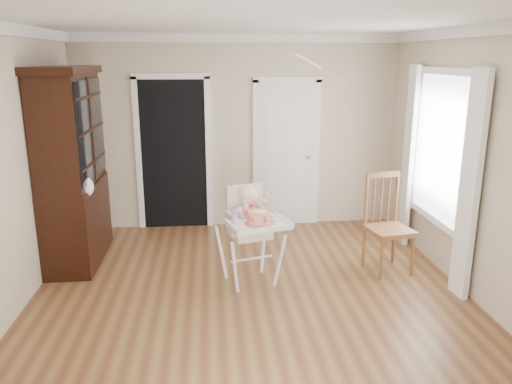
{
  "coord_description": "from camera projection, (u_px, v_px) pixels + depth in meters",
  "views": [
    {
      "loc": [
        -0.37,
        -4.51,
        2.39
      ],
      "look_at": [
        0.08,
        0.41,
        1.05
      ],
      "focal_mm": 35.0,
      "sensor_mm": 36.0,
      "label": 1
    }
  ],
  "objects": [
    {
      "name": "wall_left",
      "position": [
        1.0,
        178.0,
        4.44
      ],
      "size": [
        0.0,
        5.0,
        5.0
      ],
      "primitive_type": "plane",
      "rotation": [
        1.57,
        0.0,
        1.57
      ],
      "color": "#C0AD96",
      "rests_on": "floor"
    },
    {
      "name": "high_chair",
      "position": [
        250.0,
        224.0,
        5.31
      ],
      "size": [
        0.79,
        0.9,
        1.08
      ],
      "rotation": [
        0.0,
        0.0,
        0.28
      ],
      "color": "white",
      "rests_on": "floor"
    },
    {
      "name": "floor",
      "position": [
        252.0,
        304.0,
        4.99
      ],
      "size": [
        5.0,
        5.0,
        0.0
      ],
      "primitive_type": "plane",
      "color": "brown",
      "rests_on": "ground"
    },
    {
      "name": "ceiling",
      "position": [
        252.0,
        20.0,
        4.29
      ],
      "size": [
        5.0,
        5.0,
        0.0
      ],
      "primitive_type": "plane",
      "rotation": [
        3.14,
        0.0,
        0.0
      ],
      "color": "white",
      "rests_on": "wall_back"
    },
    {
      "name": "doorway",
      "position": [
        174.0,
        151.0,
        7.01
      ],
      "size": [
        1.06,
        0.05,
        2.22
      ],
      "color": "black",
      "rests_on": "wall_back"
    },
    {
      "name": "wall_right",
      "position": [
        483.0,
        168.0,
        4.84
      ],
      "size": [
        0.0,
        5.0,
        5.0
      ],
      "primitive_type": "plane",
      "rotation": [
        1.57,
        0.0,
        -1.57
      ],
      "color": "#C0AD96",
      "rests_on": "floor"
    },
    {
      "name": "wall_back",
      "position": [
        237.0,
        133.0,
        7.04
      ],
      "size": [
        4.5,
        0.0,
        4.5
      ],
      "primitive_type": "plane",
      "rotation": [
        1.57,
        0.0,
        0.0
      ],
      "color": "#C0AD96",
      "rests_on": "floor"
    },
    {
      "name": "baby",
      "position": [
        249.0,
        209.0,
        5.29
      ],
      "size": [
        0.36,
        0.27,
        0.51
      ],
      "rotation": [
        0.0,
        0.0,
        0.28
      ],
      "color": "beige",
      "rests_on": "high_chair"
    },
    {
      "name": "dining_chair",
      "position": [
        388.0,
        227.0,
        5.67
      ],
      "size": [
        0.54,
        0.54,
        1.13
      ],
      "rotation": [
        0.0,
        0.0,
        0.2
      ],
      "color": "brown",
      "rests_on": "floor"
    },
    {
      "name": "window_right",
      "position": [
        439.0,
        158.0,
        5.61
      ],
      "size": [
        0.13,
        1.84,
        2.3
      ],
      "color": "white",
      "rests_on": "wall_right"
    },
    {
      "name": "sippy_cup",
      "position": [
        235.0,
        216.0,
        5.07
      ],
      "size": [
        0.07,
        0.07,
        0.17
      ],
      "rotation": [
        0.0,
        0.0,
        0.28
      ],
      "color": "pink",
      "rests_on": "high_chair"
    },
    {
      "name": "cake",
      "position": [
        259.0,
        218.0,
        5.04
      ],
      "size": [
        0.3,
        0.3,
        0.14
      ],
      "color": "silver",
      "rests_on": "high_chair"
    },
    {
      "name": "crown_molding",
      "position": [
        252.0,
        27.0,
        4.3
      ],
      "size": [
        4.5,
        5.0,
        0.12
      ],
      "primitive_type": null,
      "color": "white",
      "rests_on": "ceiling"
    },
    {
      "name": "streamer",
      "position": [
        308.0,
        61.0,
        4.96
      ],
      "size": [
        0.2,
        0.47,
        0.15
      ],
      "primitive_type": null,
      "rotation": [
        0.26,
        0.0,
        0.35
      ],
      "color": "pink",
      "rests_on": "ceiling"
    },
    {
      "name": "china_cabinet",
      "position": [
        72.0,
        168.0,
        5.79
      ],
      "size": [
        0.61,
        1.36,
        2.29
      ],
      "color": "black",
      "rests_on": "floor"
    },
    {
      "name": "closet_door",
      "position": [
        286.0,
        155.0,
        7.16
      ],
      "size": [
        0.96,
        0.09,
        2.13
      ],
      "color": "white",
      "rests_on": "wall_back"
    }
  ]
}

